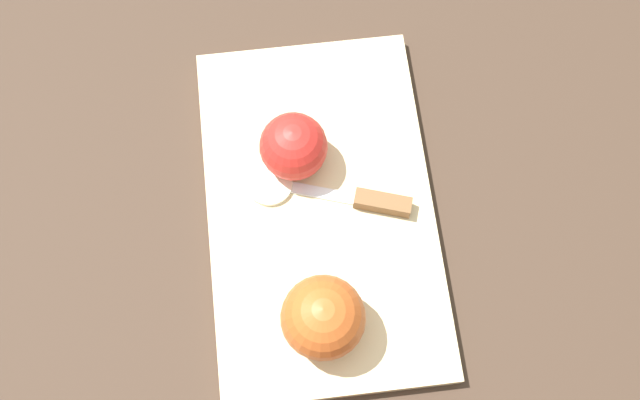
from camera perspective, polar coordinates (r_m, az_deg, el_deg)
The scene contains 6 objects.
ground_plane at distance 0.87m, azimuth 0.00°, elevation -0.89°, with size 4.00×4.00×0.00m, color #38281E.
cutting_board at distance 0.86m, azimuth 0.00°, elevation -0.67°, with size 0.44×0.28×0.02m.
apple_half_left at distance 0.77m, azimuth 0.23°, elevation -8.98°, with size 0.09×0.09×0.09m.
apple_half_right at distance 0.83m, azimuth -2.01°, elevation 4.09°, with size 0.08×0.08×0.08m.
knife at distance 0.84m, azimuth 4.12°, elevation -0.11°, with size 0.07×0.15×0.02m.
apple_slice at distance 0.86m, azimuth -3.86°, elevation 1.25°, with size 0.05×0.05×0.01m.
Camera 1 is at (-0.27, 0.05, 0.82)m, focal length 42.00 mm.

